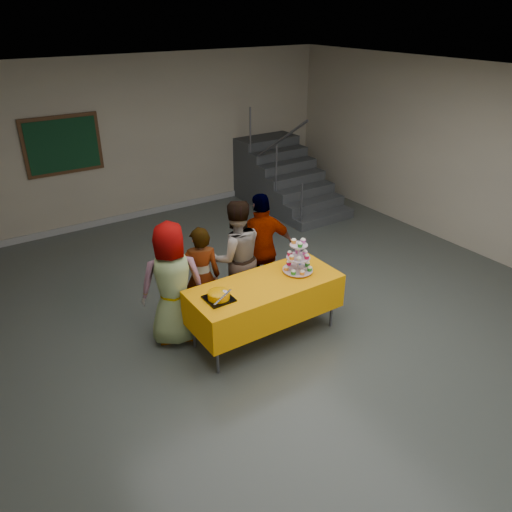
{
  "coord_description": "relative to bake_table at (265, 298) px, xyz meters",
  "views": [
    {
      "loc": [
        -3.27,
        -3.93,
        3.75
      ],
      "look_at": [
        -0.32,
        0.53,
        1.05
      ],
      "focal_mm": 35.0,
      "sensor_mm": 36.0,
      "label": 1
    }
  ],
  "objects": [
    {
      "name": "schoolchild_c",
      "position": [
        0.04,
        0.75,
        0.23
      ],
      "size": [
        0.89,
        0.76,
        1.58
      ],
      "primitive_type": "imported",
      "rotation": [
        0.0,
        0.0,
        2.9
      ],
      "color": "slate",
      "rests_on": "ground"
    },
    {
      "name": "schoolchild_d",
      "position": [
        0.46,
        0.75,
        0.24
      ],
      "size": [
        1.0,
        0.61,
        1.58
      ],
      "primitive_type": "imported",
      "rotation": [
        0.0,
        0.0,
        2.89
      ],
      "color": "slate",
      "rests_on": "ground"
    },
    {
      "name": "staircase",
      "position": [
        3.02,
        3.79,
        -0.07
      ],
      "size": [
        1.3,
        2.4,
        2.04
      ],
      "color": "#424447",
      "rests_on": "ground"
    },
    {
      "name": "cupcake_stand",
      "position": [
        0.5,
        0.01,
        0.38
      ],
      "size": [
        0.38,
        0.38,
        0.44
      ],
      "color": "silver",
      "rests_on": "bake_table"
    },
    {
      "name": "noticeboard",
      "position": [
        -1.04,
        4.63,
        1.04
      ],
      "size": [
        1.3,
        0.05,
        1.0
      ],
      "color": "#472B16",
      "rests_on": "ground"
    },
    {
      "name": "schoolchild_b",
      "position": [
        -0.49,
        0.71,
        0.13
      ],
      "size": [
        0.58,
        0.49,
        1.36
      ],
      "primitive_type": "imported",
      "rotation": [
        0.0,
        0.0,
        2.74
      ],
      "color": "slate",
      "rests_on": "ground"
    },
    {
      "name": "room_shell",
      "position": [
        0.32,
        -0.31,
        1.57
      ],
      "size": [
        10.0,
        10.04,
        3.02
      ],
      "color": "#4C514C",
      "rests_on": "ground"
    },
    {
      "name": "schoolchild_a",
      "position": [
        -0.95,
        0.56,
        0.23
      ],
      "size": [
        0.89,
        0.73,
        1.56
      ],
      "primitive_type": "imported",
      "rotation": [
        0.0,
        0.0,
        2.79
      ],
      "color": "slate",
      "rests_on": "ground"
    },
    {
      "name": "bake_table",
      "position": [
        0.0,
        0.0,
        0.0
      ],
      "size": [
        1.88,
        0.78,
        0.77
      ],
      "color": "#595960",
      "rests_on": "ground"
    },
    {
      "name": "bear_cake",
      "position": [
        -0.65,
        -0.01,
        0.27
      ],
      "size": [
        0.32,
        0.36,
        0.12
      ],
      "color": "black",
      "rests_on": "bake_table"
    }
  ]
}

